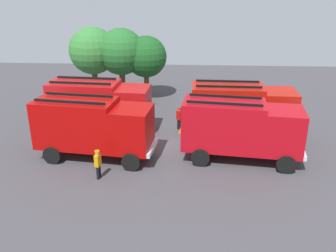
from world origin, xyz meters
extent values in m
plane|color=#423F44|center=(0.00, 0.00, 0.00)|extent=(49.12, 49.12, 0.00)
cube|color=#AD0706|center=(-2.00, -2.30, 2.10)|extent=(2.49, 2.75, 2.60)
cube|color=#8C9EAD|center=(-0.96, -2.43, 2.41)|extent=(0.34, 2.12, 1.46)
cube|color=#AD0706|center=(-5.47, -1.86, 2.25)|extent=(5.07, 3.08, 2.90)
cube|color=black|center=(-5.38, -1.18, 3.82)|extent=(4.30, 0.66, 0.12)
cube|color=black|center=(-5.56, -2.55, 3.82)|extent=(4.30, 0.66, 0.12)
cube|color=silver|center=(-0.81, -2.45, 0.95)|extent=(0.49, 2.38, 0.28)
cylinder|color=black|center=(-1.65, -1.13, 0.55)|extent=(1.14, 0.48, 1.10)
cylinder|color=black|center=(-1.95, -3.51, 0.55)|extent=(1.14, 0.48, 1.10)
cylinder|color=black|center=(-6.51, -0.52, 0.55)|extent=(1.14, 0.48, 1.10)
cylinder|color=black|center=(-6.81, -2.90, 0.55)|extent=(1.14, 0.48, 1.10)
cube|color=#B80B14|center=(6.89, -2.12, 2.10)|extent=(2.49, 2.75, 2.60)
cube|color=#8C9EAD|center=(7.93, -2.25, 2.41)|extent=(0.34, 2.12, 1.46)
cube|color=#B80B14|center=(3.42, -1.69, 2.25)|extent=(5.07, 3.08, 2.90)
cube|color=black|center=(3.50, -1.00, 3.82)|extent=(4.30, 0.65, 0.12)
cube|color=black|center=(3.33, -2.37, 3.82)|extent=(4.30, 0.65, 0.12)
cube|color=silver|center=(8.08, -2.27, 0.95)|extent=(0.49, 2.38, 0.28)
cylinder|color=black|center=(7.24, -0.95, 0.55)|extent=(1.13, 0.48, 1.10)
cylinder|color=black|center=(6.94, -3.34, 0.55)|extent=(1.13, 0.48, 1.10)
cylinder|color=black|center=(2.37, -0.35, 0.55)|extent=(1.13, 0.48, 1.10)
cylinder|color=black|center=(2.08, -2.73, 0.55)|extent=(1.13, 0.48, 1.10)
cube|color=red|center=(-2.54, 1.92, 2.10)|extent=(2.38, 2.65, 2.60)
cube|color=#8C9EAD|center=(-1.49, 1.84, 2.41)|extent=(0.23, 2.13, 1.46)
cube|color=red|center=(-6.03, 2.17, 2.25)|extent=(4.97, 2.84, 2.90)
cube|color=black|center=(-5.98, 2.86, 3.82)|extent=(4.32, 0.43, 0.12)
cube|color=black|center=(-6.08, 1.49, 3.82)|extent=(4.32, 0.43, 0.12)
cube|color=silver|center=(-1.34, 1.83, 0.95)|extent=(0.37, 2.38, 0.28)
cylinder|color=black|center=(-2.25, 3.10, 0.55)|extent=(1.12, 0.43, 1.10)
cylinder|color=black|center=(-2.43, 0.71, 0.55)|extent=(1.12, 0.43, 1.10)
cylinder|color=black|center=(-7.14, 3.46, 0.55)|extent=(1.12, 0.43, 1.10)
cylinder|color=black|center=(-7.31, 1.06, 0.55)|extent=(1.12, 0.43, 1.10)
cube|color=#B4150B|center=(7.45, 1.73, 2.10)|extent=(2.27, 2.56, 2.60)
cube|color=#8C9EAD|center=(8.50, 1.71, 2.41)|extent=(0.14, 2.13, 1.46)
cube|color=#B4150B|center=(3.95, 1.83, 2.25)|extent=(4.87, 2.63, 2.90)
cube|color=black|center=(3.97, 2.52, 3.82)|extent=(4.32, 0.24, 0.12)
cube|color=black|center=(3.94, 1.14, 3.82)|extent=(4.32, 0.24, 0.12)
cube|color=silver|center=(8.65, 1.70, 0.95)|extent=(0.26, 2.38, 0.28)
cylinder|color=black|center=(7.68, 2.93, 0.55)|extent=(1.11, 0.38, 1.10)
cylinder|color=black|center=(7.62, 0.53, 0.55)|extent=(1.11, 0.38, 1.10)
cylinder|color=black|center=(2.79, 3.06, 0.55)|extent=(1.11, 0.38, 1.10)
cylinder|color=black|center=(2.72, 0.66, 0.55)|extent=(1.11, 0.38, 1.10)
cylinder|color=black|center=(-8.84, 4.35, 0.40)|extent=(0.16, 0.16, 0.80)
cylinder|color=black|center=(-8.69, 4.20, 0.40)|extent=(0.16, 0.16, 0.80)
cube|color=#B7140F|center=(-8.77, 4.27, 1.15)|extent=(0.47, 0.47, 0.70)
sphere|color=beige|center=(-8.77, 4.27, 1.61)|extent=(0.23, 0.23, 0.23)
cylinder|color=#B7140F|center=(-8.77, 4.27, 1.70)|extent=(0.28, 0.28, 0.07)
cylinder|color=black|center=(-3.65, -4.66, 0.40)|extent=(0.16, 0.16, 0.79)
cylinder|color=black|center=(-3.60, -4.46, 0.40)|extent=(0.16, 0.16, 0.79)
cube|color=orange|center=(-3.62, -4.56, 1.13)|extent=(0.33, 0.46, 0.69)
sphere|color=beige|center=(-3.62, -4.56, 1.59)|extent=(0.22, 0.22, 0.22)
cylinder|color=orange|center=(-3.62, -4.56, 1.68)|extent=(0.28, 0.28, 0.07)
cylinder|color=black|center=(0.60, 2.90, 0.39)|extent=(0.16, 0.16, 0.78)
cylinder|color=black|center=(0.75, 2.75, 0.39)|extent=(0.16, 0.16, 0.78)
cube|color=#B7140F|center=(0.67, 2.82, 1.12)|extent=(0.47, 0.47, 0.68)
sphere|color=beige|center=(0.67, 2.82, 1.56)|extent=(0.22, 0.22, 0.22)
cylinder|color=#B7140F|center=(0.67, 2.82, 1.65)|extent=(0.27, 0.27, 0.07)
cylinder|color=brown|center=(-7.27, 10.09, 1.31)|extent=(0.52, 0.52, 2.62)
sphere|color=#337A33|center=(-7.27, 10.09, 4.40)|extent=(4.19, 4.19, 4.19)
cylinder|color=brown|center=(-4.72, 10.06, 1.29)|extent=(0.52, 0.52, 2.58)
sphere|color=#236628|center=(-4.72, 10.06, 4.34)|extent=(4.13, 4.13, 4.13)
cylinder|color=brown|center=(-2.53, 10.26, 1.16)|extent=(0.46, 0.46, 2.31)
sphere|color=#19511E|center=(-2.53, 10.26, 3.88)|extent=(3.70, 3.70, 3.70)
cone|color=#F2600C|center=(0.86, 2.24, 0.31)|extent=(0.44, 0.44, 0.62)
cone|color=#F2600C|center=(-5.26, 4.36, 0.30)|extent=(0.42, 0.42, 0.60)
camera|label=1|loc=(1.22, -22.33, 10.45)|focal=39.33mm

